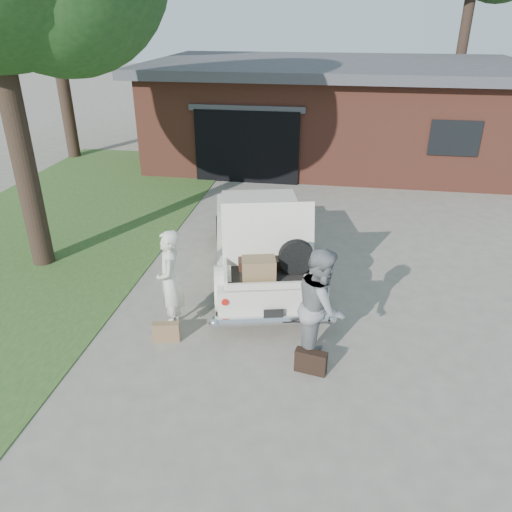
# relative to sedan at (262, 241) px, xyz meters

# --- Properties ---
(ground) EXTENTS (90.00, 90.00, 0.00)m
(ground) POSITION_rel_sedan_xyz_m (0.12, -2.07, -0.71)
(ground) COLOR gray
(ground) RESTS_ON ground
(grass_strip) EXTENTS (6.00, 16.00, 0.02)m
(grass_strip) POSITION_rel_sedan_xyz_m (-5.38, 0.93, -0.70)
(grass_strip) COLOR #2D4C1E
(grass_strip) RESTS_ON ground
(house) EXTENTS (12.80, 7.80, 3.30)m
(house) POSITION_rel_sedan_xyz_m (1.10, 9.41, 0.97)
(house) COLOR brown
(house) RESTS_ON ground
(sedan) EXTENTS (2.90, 5.09, 1.98)m
(sedan) POSITION_rel_sedan_xyz_m (0.00, 0.00, 0.00)
(sedan) COLOR beige
(sedan) RESTS_ON ground
(woman_left) EXTENTS (0.59, 0.74, 1.77)m
(woman_left) POSITION_rel_sedan_xyz_m (-1.17, -2.19, 0.18)
(woman_left) COLOR beige
(woman_left) RESTS_ON ground
(woman_right) EXTENTS (0.74, 0.93, 1.87)m
(woman_right) POSITION_rel_sedan_xyz_m (1.29, -2.63, 0.23)
(woman_right) COLOR gray
(woman_right) RESTS_ON ground
(suitcase_left) EXTENTS (0.45, 0.22, 0.33)m
(suitcase_left) POSITION_rel_sedan_xyz_m (-1.17, -2.58, -0.54)
(suitcase_left) COLOR olive
(suitcase_left) RESTS_ON ground
(suitcase_right) EXTENTS (0.49, 0.24, 0.37)m
(suitcase_right) POSITION_rel_sedan_xyz_m (1.19, -2.99, -0.52)
(suitcase_right) COLOR black
(suitcase_right) RESTS_ON ground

